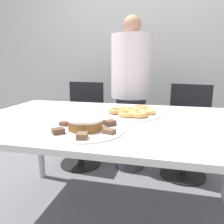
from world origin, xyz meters
name	(u,v)px	position (x,y,z in m)	size (l,w,h in m)	color
ground_plane	(113,224)	(0.00, 0.00, 0.00)	(12.00, 12.00, 0.00)	slate
wall_back	(142,46)	(0.00, 1.63, 1.30)	(8.00, 0.05, 2.60)	silver
table	(113,130)	(0.00, 0.00, 0.67)	(1.76, 1.06, 0.74)	silver
person_standing	(131,93)	(-0.02, 0.87, 0.79)	(0.39, 0.39, 1.52)	#383842
office_chair_left	(82,126)	(-0.56, 0.88, 0.41)	(0.46, 0.46, 0.88)	black
office_chair_right	(186,133)	(0.53, 0.88, 0.41)	(0.52, 0.52, 0.88)	black
plate_cake	(86,130)	(-0.08, -0.27, 0.75)	(0.39, 0.39, 0.01)	white
plate_donuts	(132,114)	(0.10, 0.13, 0.75)	(0.37, 0.37, 0.01)	white
frosted_cake	(85,124)	(-0.08, -0.27, 0.78)	(0.18, 0.18, 0.06)	brown
lamington_0	(110,123)	(0.02, -0.17, 0.77)	(0.08, 0.08, 0.03)	brown
lamington_1	(88,120)	(-0.11, -0.13, 0.77)	(0.05, 0.06, 0.03)	brown
lamington_2	(64,124)	(-0.21, -0.23, 0.76)	(0.05, 0.05, 0.02)	brown
lamington_3	(58,131)	(-0.18, -0.37, 0.77)	(0.07, 0.07, 0.03)	brown
lamington_4	(82,136)	(-0.04, -0.41, 0.77)	(0.06, 0.06, 0.03)	brown
lamington_5	(109,131)	(0.06, -0.31, 0.77)	(0.06, 0.05, 0.02)	brown
donut_0	(132,111)	(0.10, 0.13, 0.77)	(0.11, 0.11, 0.04)	#D18E4C
donut_1	(125,109)	(0.04, 0.21, 0.77)	(0.10, 0.10, 0.03)	#E5AD66
donut_2	(117,111)	(0.00, 0.12, 0.77)	(0.12, 0.12, 0.03)	#C68447
donut_3	(128,114)	(0.08, 0.06, 0.77)	(0.12, 0.12, 0.03)	tan
donut_4	(138,114)	(0.15, 0.06, 0.77)	(0.12, 0.12, 0.03)	tan
donut_5	(147,111)	(0.20, 0.16, 0.77)	(0.11, 0.11, 0.03)	#E5AD66
donut_6	(141,108)	(0.14, 0.23, 0.77)	(0.11, 0.11, 0.04)	#C68447
napkin	(41,110)	(-0.58, 0.14, 0.75)	(0.18, 0.15, 0.01)	white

